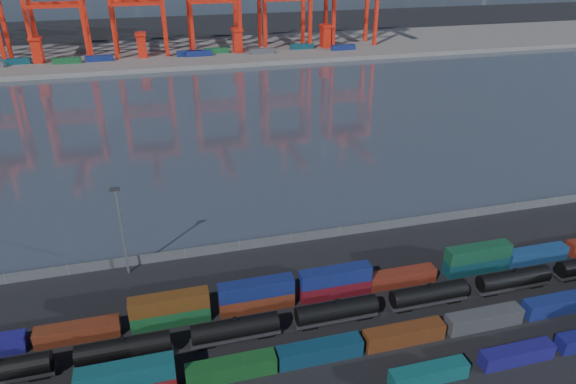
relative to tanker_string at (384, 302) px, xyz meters
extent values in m
plane|color=black|center=(-8.58, -4.60, -2.02)|extent=(700.00, 700.00, 0.00)
plane|color=#2E3743|center=(-8.58, 100.40, -2.01)|extent=(700.00, 700.00, 0.00)
cube|color=#514F4C|center=(-8.58, 205.40, -1.02)|extent=(700.00, 70.00, 2.00)
cube|color=#0E494A|center=(0.09, -14.13, -0.85)|extent=(10.83, 2.20, 2.35)
cube|color=navy|center=(13.54, -14.13, -0.85)|extent=(10.83, 2.20, 2.35)
cube|color=#0D4046|center=(-38.15, -6.64, 1.90)|extent=(12.06, 2.45, 2.61)
cube|color=#114219|center=(-24.95, -6.64, -0.71)|extent=(12.06, 2.45, 2.61)
cube|color=#0C2C42|center=(-12.57, -6.64, -0.71)|extent=(12.06, 2.45, 2.61)
cube|color=#512710|center=(0.21, -6.64, -0.71)|extent=(12.06, 2.45, 2.61)
cube|color=#36383B|center=(13.36, -6.64, -0.71)|extent=(12.06, 2.45, 2.61)
cube|color=navy|center=(26.69, -6.64, -0.71)|extent=(12.06, 2.45, 2.61)
cube|color=#582211|center=(-45.39, 6.18, -0.74)|extent=(11.85, 2.41, 2.57)
cube|color=#124521|center=(-32.09, 6.18, -0.74)|extent=(11.85, 2.41, 2.57)
cube|color=#512D10|center=(-32.09, 6.18, 1.83)|extent=(11.85, 2.41, 2.57)
cube|color=#592211|center=(-18.82, 6.18, -0.74)|extent=(11.85, 2.41, 2.57)
cube|color=#101B53|center=(-18.82, 6.18, 1.83)|extent=(11.85, 2.41, 2.57)
cube|color=#570D15|center=(-5.80, 6.18, -0.74)|extent=(11.85, 2.41, 2.57)
cube|color=navy|center=(-5.80, 6.18, 1.83)|extent=(11.85, 2.41, 2.57)
cube|color=maroon|center=(6.14, 6.18, -0.74)|extent=(11.85, 2.41, 2.57)
cube|color=#0A3038|center=(20.40, 6.18, -0.74)|extent=(11.85, 2.41, 2.57)
cube|color=#114128|center=(20.40, 6.18, 1.83)|extent=(11.85, 2.41, 2.57)
cube|color=navy|center=(32.76, 6.18, -0.74)|extent=(11.85, 2.41, 2.57)
cylinder|color=black|center=(-54.25, 0.00, 0.21)|extent=(12.62, 2.82, 2.82)
cube|color=black|center=(-54.25, 0.00, -1.34)|extent=(13.11, 1.94, 0.39)
cube|color=black|center=(-49.88, 0.00, -1.73)|extent=(2.43, 1.75, 0.58)
cylinder|color=black|center=(-38.75, 0.00, 0.21)|extent=(12.62, 2.82, 2.82)
cylinder|color=black|center=(-38.75, 0.00, 1.77)|extent=(0.78, 0.78, 0.49)
cube|color=black|center=(-38.75, 0.00, -1.34)|extent=(13.11, 1.94, 0.39)
cube|color=black|center=(-43.12, 0.00, -1.73)|extent=(2.43, 1.75, 0.58)
cube|color=black|center=(-34.38, 0.00, -1.73)|extent=(2.43, 1.75, 0.58)
cylinder|color=black|center=(-23.25, 0.00, 0.21)|extent=(12.62, 2.82, 2.82)
cylinder|color=black|center=(-23.25, 0.00, 1.77)|extent=(0.78, 0.78, 0.49)
cube|color=black|center=(-23.25, 0.00, -1.34)|extent=(13.11, 1.94, 0.39)
cube|color=black|center=(-27.62, 0.00, -1.73)|extent=(2.43, 1.75, 0.58)
cube|color=black|center=(-18.88, 0.00, -1.73)|extent=(2.43, 1.75, 0.58)
cylinder|color=black|center=(-7.75, 0.00, 0.21)|extent=(12.62, 2.82, 2.82)
cylinder|color=black|center=(-7.75, 0.00, 1.77)|extent=(0.78, 0.78, 0.49)
cube|color=black|center=(-7.75, 0.00, -1.34)|extent=(13.11, 1.94, 0.39)
cube|color=black|center=(-12.12, 0.00, -1.73)|extent=(2.43, 1.75, 0.58)
cube|color=black|center=(-3.38, 0.00, -1.73)|extent=(2.43, 1.75, 0.58)
cylinder|color=black|center=(7.75, 0.00, 0.21)|extent=(12.62, 2.82, 2.82)
cylinder|color=black|center=(7.75, 0.00, 1.77)|extent=(0.78, 0.78, 0.49)
cube|color=black|center=(7.75, 0.00, -1.34)|extent=(13.11, 1.94, 0.39)
cube|color=black|center=(3.38, 0.00, -1.73)|extent=(2.43, 1.75, 0.58)
cube|color=black|center=(12.12, 0.00, -1.73)|extent=(2.43, 1.75, 0.58)
cylinder|color=black|center=(23.25, 0.00, 0.21)|extent=(12.62, 2.82, 2.82)
cylinder|color=black|center=(23.25, 0.00, 1.77)|extent=(0.78, 0.78, 0.49)
cube|color=black|center=(23.25, 0.00, -1.34)|extent=(13.11, 1.94, 0.39)
cube|color=black|center=(18.88, 0.00, -1.73)|extent=(2.43, 1.75, 0.58)
cube|color=black|center=(27.62, 0.00, -1.73)|extent=(2.43, 1.75, 0.58)
cube|color=black|center=(34.38, 0.00, -1.73)|extent=(2.43, 1.75, 0.58)
cube|color=#595B5E|center=(-8.58, 23.40, -1.02)|extent=(160.00, 0.06, 2.00)
cylinder|color=slate|center=(-58.58, 23.40, -0.92)|extent=(0.12, 0.12, 2.20)
cylinder|color=slate|center=(-48.58, 23.40, -0.92)|extent=(0.12, 0.12, 2.20)
cylinder|color=slate|center=(-38.58, 23.40, -0.92)|extent=(0.12, 0.12, 2.20)
cylinder|color=slate|center=(-28.58, 23.40, -0.92)|extent=(0.12, 0.12, 2.20)
cylinder|color=slate|center=(-18.58, 23.40, -0.92)|extent=(0.12, 0.12, 2.20)
cylinder|color=slate|center=(-8.58, 23.40, -0.92)|extent=(0.12, 0.12, 2.20)
cylinder|color=slate|center=(1.42, 23.40, -0.92)|extent=(0.12, 0.12, 2.20)
cylinder|color=slate|center=(11.42, 23.40, -0.92)|extent=(0.12, 0.12, 2.20)
cylinder|color=slate|center=(21.42, 23.40, -0.92)|extent=(0.12, 0.12, 2.20)
cylinder|color=slate|center=(31.42, 23.40, -0.92)|extent=(0.12, 0.12, 2.20)
cylinder|color=slate|center=(41.42, 23.40, -0.92)|extent=(0.12, 0.12, 2.20)
cylinder|color=slate|center=(51.42, 23.40, -0.92)|extent=(0.12, 0.12, 2.20)
cylinder|color=slate|center=(-38.58, 21.40, 5.98)|extent=(0.36, 0.36, 16.00)
cube|color=black|center=(-38.58, 21.40, 14.28)|extent=(1.60, 0.40, 0.60)
cube|color=red|center=(-92.19, 206.61, 21.27)|extent=(1.66, 1.66, 46.58)
cube|color=red|center=(-79.96, 194.19, 21.27)|extent=(1.66, 1.66, 46.58)
cube|color=red|center=(-79.96, 206.61, 21.27)|extent=(1.66, 1.66, 46.58)
cube|color=red|center=(-57.19, 194.19, 21.27)|extent=(1.66, 1.66, 46.58)
cube|color=red|center=(-57.19, 206.61, 21.27)|extent=(1.66, 1.66, 46.58)
cube|color=red|center=(-68.58, 194.19, 23.60)|extent=(22.77, 1.45, 1.45)
cube|color=red|center=(-68.58, 206.61, 23.60)|extent=(22.77, 1.45, 1.45)
cube|color=red|center=(-44.96, 194.19, 21.27)|extent=(1.66, 1.66, 46.58)
cube|color=red|center=(-44.96, 206.61, 21.27)|extent=(1.66, 1.66, 46.58)
cube|color=red|center=(-22.19, 194.19, 21.27)|extent=(1.66, 1.66, 46.58)
cube|color=red|center=(-22.19, 206.61, 21.27)|extent=(1.66, 1.66, 46.58)
cube|color=red|center=(-33.58, 194.19, 23.60)|extent=(22.77, 1.45, 1.45)
cube|color=red|center=(-33.58, 206.61, 23.60)|extent=(22.77, 1.45, 1.45)
cube|color=red|center=(-9.96, 194.19, 21.27)|extent=(1.66, 1.66, 46.58)
cube|color=red|center=(-9.96, 206.61, 21.27)|extent=(1.66, 1.66, 46.58)
cube|color=red|center=(12.81, 194.19, 21.27)|extent=(1.66, 1.66, 46.58)
cube|color=red|center=(12.81, 206.61, 21.27)|extent=(1.66, 1.66, 46.58)
cube|color=red|center=(1.42, 194.19, 23.60)|extent=(22.77, 1.45, 1.45)
cube|color=red|center=(25.04, 194.19, 21.27)|extent=(1.66, 1.66, 46.58)
cube|color=red|center=(25.04, 206.61, 21.27)|extent=(1.66, 1.66, 46.58)
cube|color=red|center=(47.81, 194.19, 21.27)|extent=(1.66, 1.66, 46.58)
cube|color=red|center=(47.81, 206.61, 21.27)|extent=(1.66, 1.66, 46.58)
cube|color=red|center=(60.04, 194.19, 21.27)|extent=(1.66, 1.66, 46.58)
cube|color=red|center=(60.04, 206.61, 21.27)|extent=(1.66, 1.66, 46.58)
cube|color=red|center=(82.81, 194.19, 21.27)|extent=(1.66, 1.66, 46.58)
cube|color=navy|center=(-7.92, 190.08, 1.28)|extent=(12.00, 2.44, 2.60)
cube|color=navy|center=(62.77, 186.33, 1.28)|extent=(12.00, 2.44, 2.60)
cube|color=navy|center=(-12.22, 191.48, 1.28)|extent=(12.00, 2.44, 2.60)
cube|color=#0C3842|center=(-87.87, 193.88, 1.28)|extent=(12.00, 2.44, 2.60)
cube|color=#3F4244|center=(21.80, 188.10, 1.28)|extent=(12.00, 2.44, 2.60)
cube|color=#144C23|center=(-66.32, 189.60, 1.28)|extent=(12.00, 2.44, 2.60)
cube|color=navy|center=(-52.74, 190.93, 1.28)|extent=(12.00, 2.44, 2.60)
cube|color=#144C23|center=(0.76, 194.88, 1.28)|extent=(12.00, 2.44, 2.60)
cube|color=#0C3842|center=(43.83, 194.23, 1.28)|extent=(12.00, 2.44, 2.60)
cube|color=red|center=(-78.58, 195.40, 4.98)|extent=(4.00, 6.00, 10.00)
cube|color=red|center=(-78.58, 195.40, 10.48)|extent=(5.00, 7.00, 1.20)
cube|color=red|center=(-33.58, 195.40, 4.98)|extent=(4.00, 6.00, 10.00)
cube|color=red|center=(-33.58, 195.40, 10.48)|extent=(5.00, 7.00, 1.20)
cube|color=red|center=(11.42, 195.40, 4.98)|extent=(4.00, 6.00, 10.00)
cube|color=red|center=(11.42, 195.40, 10.48)|extent=(5.00, 7.00, 1.20)
cube|color=red|center=(56.42, 195.40, 4.98)|extent=(4.00, 6.00, 10.00)
cube|color=red|center=(56.42, 195.40, 10.48)|extent=(5.00, 7.00, 1.20)
camera|label=1|loc=(-30.68, -57.34, 50.84)|focal=32.00mm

